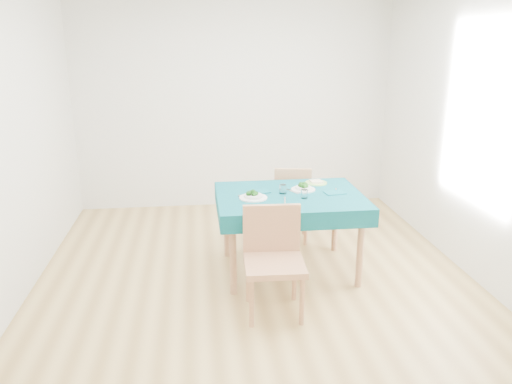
{
  "coord_description": "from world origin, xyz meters",
  "views": [
    {
      "loc": [
        -0.5,
        -4.12,
        2.13
      ],
      "look_at": [
        0.0,
        0.0,
        0.85
      ],
      "focal_mm": 35.0,
      "sensor_mm": 36.0,
      "label": 1
    }
  ],
  "objects": [
    {
      "name": "knife_near",
      "position": [
        0.26,
        0.02,
        0.76
      ],
      "size": [
        0.05,
        0.19,
        0.0
      ],
      "primitive_type": "cube",
      "rotation": [
        0.0,
        0.0,
        -0.17
      ],
      "color": "silver",
      "rests_on": "table"
    },
    {
      "name": "napkin_far",
      "position": [
        0.76,
        0.17,
        0.76
      ],
      "size": [
        0.2,
        0.16,
        0.01
      ],
      "primitive_type": "cube",
      "rotation": [
        0.0,
        0.0,
        0.17
      ],
      "color": "#0A515C",
      "rests_on": "table"
    },
    {
      "name": "napkin_near",
      "position": [
        0.07,
        0.29,
        0.76
      ],
      "size": [
        0.21,
        0.17,
        0.01
      ],
      "primitive_type": "cube",
      "rotation": [
        0.0,
        0.0,
        0.25
      ],
      "color": "#0A515C",
      "rests_on": "table"
    },
    {
      "name": "side_plate",
      "position": [
        0.66,
        0.52,
        0.76
      ],
      "size": [
        0.22,
        0.22,
        0.01
      ],
      "primitive_type": "cylinder",
      "color": "#A1D969",
      "rests_on": "table"
    },
    {
      "name": "chair_near",
      "position": [
        0.07,
        -0.58,
        0.59
      ],
      "size": [
        0.49,
        0.53,
        1.17
      ],
      "primitive_type": "cube",
      "rotation": [
        0.0,
        0.0,
        -0.04
      ],
      "color": "#A5724D",
      "rests_on": "ground"
    },
    {
      "name": "tumbler_side",
      "position": [
        0.44,
        0.06,
        0.8
      ],
      "size": [
        0.06,
        0.06,
        0.08
      ],
      "primitive_type": "cylinder",
      "color": "white",
      "rests_on": "table"
    },
    {
      "name": "tumbler_center",
      "position": [
        0.28,
        0.22,
        0.8
      ],
      "size": [
        0.07,
        0.07,
        0.08
      ],
      "primitive_type": "cylinder",
      "color": "white",
      "rests_on": "table"
    },
    {
      "name": "knife_far",
      "position": [
        0.78,
        0.22,
        0.76
      ],
      "size": [
        0.07,
        0.19,
        0.0
      ],
      "primitive_type": "cube",
      "rotation": [
        0.0,
        0.0,
        -0.3
      ],
      "color": "silver",
      "rests_on": "table"
    },
    {
      "name": "room_shell",
      "position": [
        0.0,
        0.0,
        1.35
      ],
      "size": [
        4.02,
        4.52,
        2.73
      ],
      "color": "#9F7C42",
      "rests_on": "ground"
    },
    {
      "name": "fork_far",
      "position": [
        0.38,
        0.26,
        0.76
      ],
      "size": [
        0.09,
        0.17,
        0.0
      ],
      "primitive_type": "cube",
      "rotation": [
        0.0,
        0.0,
        0.44
      ],
      "color": "silver",
      "rests_on": "table"
    },
    {
      "name": "fork_near",
      "position": [
        -0.11,
        0.1,
        0.76
      ],
      "size": [
        0.06,
        0.19,
        0.0
      ],
      "primitive_type": "cube",
      "rotation": [
        0.0,
        0.0,
        0.19
      ],
      "color": "silver",
      "rests_on": "table"
    },
    {
      "name": "chair_far",
      "position": [
        0.5,
        0.93,
        0.48
      ],
      "size": [
        0.44,
        0.47,
        0.95
      ],
      "primitive_type": "cube",
      "rotation": [
        0.0,
        0.0,
        2.99
      ],
      "color": "#A5724D",
      "rests_on": "ground"
    },
    {
      "name": "bowl_near",
      "position": [
        -0.01,
        0.11,
        0.8
      ],
      "size": [
        0.25,
        0.25,
        0.08
      ],
      "primitive_type": null,
      "color": "white",
      "rests_on": "table"
    },
    {
      "name": "bowl_far",
      "position": [
        0.49,
        0.3,
        0.79
      ],
      "size": [
        0.23,
        0.23,
        0.07
      ],
      "primitive_type": null,
      "color": "white",
      "rests_on": "table"
    },
    {
      "name": "bread_slice",
      "position": [
        0.66,
        0.52,
        0.78
      ],
      "size": [
        0.12,
        0.12,
        0.02
      ],
      "primitive_type": "cube",
      "rotation": [
        0.0,
        0.0,
        0.09
      ],
      "color": "beige",
      "rests_on": "side_plate"
    },
    {
      "name": "table",
      "position": [
        0.34,
        0.18,
        0.38
      ],
      "size": [
        1.33,
        1.01,
        0.76
      ],
      "primitive_type": "cube",
      "color": "#074853",
      "rests_on": "ground"
    }
  ]
}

